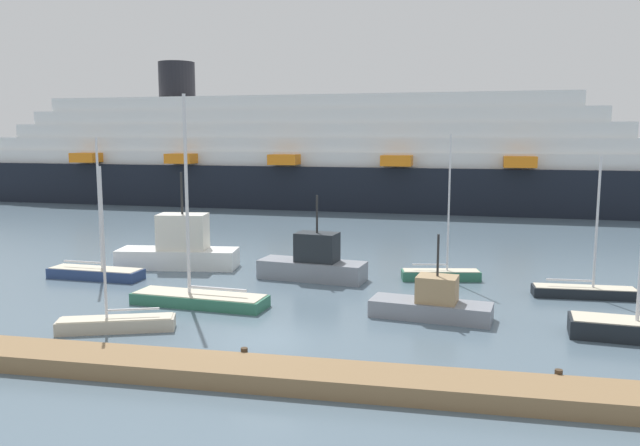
{
  "coord_description": "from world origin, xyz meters",
  "views": [
    {
      "loc": [
        6.63,
        -22.77,
        7.91
      ],
      "look_at": [
        0.0,
        10.07,
        3.24
      ],
      "focal_mm": 35.36,
      "sensor_mm": 36.0,
      "label": 1
    }
  ],
  "objects_px": {
    "sailboat_3": "(199,296)",
    "fishing_boat_1": "(314,263)",
    "sailboat_0": "(116,322)",
    "sailboat_1": "(96,271)",
    "fishing_boat_2": "(432,304)",
    "sailboat_4": "(441,273)",
    "sailboat_5": "(585,290)",
    "fishing_boat_0": "(180,249)",
    "cruise_ship": "(300,158)"
  },
  "relations": [
    {
      "from": "sailboat_3",
      "to": "fishing_boat_1",
      "type": "height_order",
      "value": "sailboat_3"
    },
    {
      "from": "fishing_boat_1",
      "to": "fishing_boat_2",
      "type": "bearing_deg",
      "value": -35.07
    },
    {
      "from": "sailboat_1",
      "to": "cruise_ship",
      "type": "bearing_deg",
      "value": 89.82
    },
    {
      "from": "sailboat_0",
      "to": "fishing_boat_2",
      "type": "bearing_deg",
      "value": 179.63
    },
    {
      "from": "sailboat_0",
      "to": "sailboat_1",
      "type": "bearing_deg",
      "value": -74.27
    },
    {
      "from": "fishing_boat_2",
      "to": "cruise_ship",
      "type": "bearing_deg",
      "value": 119.23
    },
    {
      "from": "sailboat_5",
      "to": "cruise_ship",
      "type": "xyz_separation_m",
      "value": [
        -23.38,
        38.11,
        4.93
      ]
    },
    {
      "from": "sailboat_3",
      "to": "sailboat_1",
      "type": "bearing_deg",
      "value": -22.5
    },
    {
      "from": "fishing_boat_1",
      "to": "sailboat_4",
      "type": "bearing_deg",
      "value": 18.6
    },
    {
      "from": "sailboat_0",
      "to": "fishing_boat_1",
      "type": "xyz_separation_m",
      "value": [
        5.96,
        10.65,
        0.55
      ]
    },
    {
      "from": "sailboat_4",
      "to": "fishing_boat_2",
      "type": "distance_m",
      "value": 7.53
    },
    {
      "from": "fishing_boat_0",
      "to": "cruise_ship",
      "type": "distance_m",
      "value": 35.73
    },
    {
      "from": "sailboat_0",
      "to": "sailboat_4",
      "type": "relative_size",
      "value": 0.84
    },
    {
      "from": "sailboat_1",
      "to": "sailboat_0",
      "type": "bearing_deg",
      "value": -51.38
    },
    {
      "from": "sailboat_3",
      "to": "sailboat_5",
      "type": "relative_size",
      "value": 1.41
    },
    {
      "from": "sailboat_5",
      "to": "fishing_boat_0",
      "type": "bearing_deg",
      "value": 171.62
    },
    {
      "from": "sailboat_0",
      "to": "fishing_boat_2",
      "type": "distance_m",
      "value": 13.32
    },
    {
      "from": "fishing_boat_1",
      "to": "cruise_ship",
      "type": "relative_size",
      "value": 0.07
    },
    {
      "from": "fishing_boat_0",
      "to": "sailboat_4",
      "type": "bearing_deg",
      "value": -8.06
    },
    {
      "from": "sailboat_4",
      "to": "cruise_ship",
      "type": "xyz_separation_m",
      "value": [
        -16.4,
        35.72,
        4.89
      ]
    },
    {
      "from": "fishing_boat_1",
      "to": "sailboat_5",
      "type": "bearing_deg",
      "value": 3.67
    },
    {
      "from": "cruise_ship",
      "to": "sailboat_5",
      "type": "bearing_deg",
      "value": -55.59
    },
    {
      "from": "sailboat_1",
      "to": "fishing_boat_0",
      "type": "height_order",
      "value": "sailboat_1"
    },
    {
      "from": "sailboat_4",
      "to": "fishing_boat_2",
      "type": "xyz_separation_m",
      "value": [
        -0.29,
        -7.52,
        0.24
      ]
    },
    {
      "from": "sailboat_3",
      "to": "fishing_boat_0",
      "type": "xyz_separation_m",
      "value": [
        -4.41,
        7.8,
        0.72
      ]
    },
    {
      "from": "sailboat_1",
      "to": "fishing_boat_1",
      "type": "xyz_separation_m",
      "value": [
        11.94,
        2.17,
        0.53
      ]
    },
    {
      "from": "cruise_ship",
      "to": "sailboat_1",
      "type": "bearing_deg",
      "value": -90.69
    },
    {
      "from": "sailboat_1",
      "to": "fishing_boat_1",
      "type": "relative_size",
      "value": 1.27
    },
    {
      "from": "sailboat_0",
      "to": "fishing_boat_1",
      "type": "height_order",
      "value": "sailboat_0"
    },
    {
      "from": "sailboat_5",
      "to": "sailboat_1",
      "type": "bearing_deg",
      "value": -179.42
    },
    {
      "from": "sailboat_1",
      "to": "sailboat_4",
      "type": "bearing_deg",
      "value": 13.66
    },
    {
      "from": "fishing_boat_0",
      "to": "cruise_ship",
      "type": "relative_size",
      "value": 0.09
    },
    {
      "from": "sailboat_3",
      "to": "sailboat_5",
      "type": "distance_m",
      "value": 18.75
    },
    {
      "from": "sailboat_3",
      "to": "sailboat_4",
      "type": "relative_size",
      "value": 1.22
    },
    {
      "from": "fishing_boat_0",
      "to": "fishing_boat_2",
      "type": "height_order",
      "value": "fishing_boat_0"
    },
    {
      "from": "sailboat_5",
      "to": "fishing_boat_1",
      "type": "xyz_separation_m",
      "value": [
        -13.89,
        1.16,
        0.56
      ]
    },
    {
      "from": "sailboat_0",
      "to": "sailboat_3",
      "type": "bearing_deg",
      "value": -132.32
    },
    {
      "from": "sailboat_4",
      "to": "cruise_ship",
      "type": "height_order",
      "value": "cruise_ship"
    },
    {
      "from": "sailboat_5",
      "to": "fishing_boat_1",
      "type": "relative_size",
      "value": 1.13
    },
    {
      "from": "sailboat_5",
      "to": "fishing_boat_0",
      "type": "distance_m",
      "value": 22.6
    },
    {
      "from": "sailboat_3",
      "to": "fishing_boat_1",
      "type": "relative_size",
      "value": 1.6
    },
    {
      "from": "sailboat_4",
      "to": "fishing_boat_2",
      "type": "relative_size",
      "value": 1.48
    },
    {
      "from": "fishing_boat_1",
      "to": "sailboat_0",
      "type": "bearing_deg",
      "value": -110.81
    },
    {
      "from": "sailboat_3",
      "to": "sailboat_5",
      "type": "height_order",
      "value": "sailboat_3"
    },
    {
      "from": "sailboat_1",
      "to": "cruise_ship",
      "type": "height_order",
      "value": "cruise_ship"
    },
    {
      "from": "sailboat_0",
      "to": "sailboat_4",
      "type": "distance_m",
      "value": 17.52
    },
    {
      "from": "sailboat_3",
      "to": "sailboat_4",
      "type": "xyz_separation_m",
      "value": [
        11.04,
        7.55,
        -0.05
      ]
    },
    {
      "from": "sailboat_0",
      "to": "fishing_boat_2",
      "type": "relative_size",
      "value": 1.24
    },
    {
      "from": "sailboat_4",
      "to": "sailboat_5",
      "type": "relative_size",
      "value": 1.16
    },
    {
      "from": "fishing_boat_2",
      "to": "cruise_ship",
      "type": "height_order",
      "value": "cruise_ship"
    }
  ]
}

